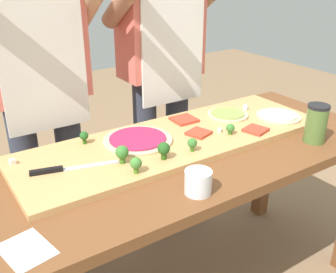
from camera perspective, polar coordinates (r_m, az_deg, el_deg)
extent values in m
cube|color=brown|center=(2.38, 13.76, -3.41)|extent=(0.07, 0.07, 0.71)
cube|color=brown|center=(1.52, 1.57, -3.16)|extent=(1.76, 0.69, 0.04)
cube|color=tan|center=(1.60, 1.17, -0.43)|extent=(1.31, 0.43, 0.02)
cube|color=#B7BABF|center=(1.40, -11.01, -4.13)|extent=(0.19, 0.07, 0.00)
cube|color=black|center=(1.39, -17.20, -4.78)|extent=(0.11, 0.05, 0.02)
cylinder|color=beige|center=(1.83, 8.61, 3.10)|extent=(0.19, 0.19, 0.01)
cylinder|color=#899E4C|center=(1.82, 8.62, 3.34)|extent=(0.15, 0.15, 0.01)
cylinder|color=beige|center=(1.56, -4.40, -0.52)|extent=(0.27, 0.27, 0.01)
cylinder|color=#9E234C|center=(1.55, -4.41, -0.26)|extent=(0.22, 0.22, 0.01)
cylinder|color=beige|center=(1.86, 15.67, 2.82)|extent=(0.20, 0.20, 0.01)
cylinder|color=beige|center=(1.86, 15.70, 3.05)|extent=(0.17, 0.17, 0.01)
cube|color=#BC3D28|center=(1.62, 4.46, 0.51)|extent=(0.11, 0.11, 0.01)
cube|color=#BC3D28|center=(1.68, 12.57, 0.94)|extent=(0.11, 0.11, 0.01)
cube|color=#BC3D28|center=(1.75, 2.35, 2.46)|extent=(0.10, 0.10, 0.01)
cylinder|color=#2C5915|center=(1.56, -11.99, -0.65)|extent=(0.02, 0.02, 0.02)
sphere|color=#23561E|center=(1.56, -12.06, 0.12)|extent=(0.03, 0.03, 0.03)
cylinder|color=#3F7220|center=(1.48, 3.51, -1.75)|extent=(0.02, 0.02, 0.02)
sphere|color=#38752D|center=(1.47, 3.54, -0.93)|extent=(0.04, 0.04, 0.04)
cylinder|color=#3F7220|center=(1.63, 8.95, 0.57)|extent=(0.02, 0.02, 0.02)
sphere|color=#38752D|center=(1.63, 9.00, 1.23)|extent=(0.04, 0.04, 0.04)
cylinder|color=#3F7220|center=(1.40, -6.61, -3.35)|extent=(0.02, 0.02, 0.03)
sphere|color=#38752D|center=(1.38, -6.67, -2.26)|extent=(0.05, 0.05, 0.05)
cylinder|color=#487A23|center=(1.33, -4.64, -4.85)|extent=(0.02, 0.02, 0.02)
sphere|color=#427F33|center=(1.32, -4.67, -3.85)|extent=(0.04, 0.04, 0.04)
cylinder|color=#2C5915|center=(1.41, -0.62, -2.81)|extent=(0.02, 0.02, 0.03)
sphere|color=#23561E|center=(1.40, -0.63, -1.74)|extent=(0.05, 0.05, 0.05)
cube|color=silver|center=(1.65, 7.47, 0.94)|extent=(0.02, 0.02, 0.02)
cube|color=white|center=(1.48, -21.60, -3.42)|extent=(0.02, 0.02, 0.02)
cube|color=white|center=(1.92, 11.13, 4.17)|extent=(0.03, 0.03, 0.02)
cylinder|color=white|center=(1.25, 4.39, -6.59)|extent=(0.09, 0.09, 0.08)
cylinder|color=white|center=(1.26, 4.36, -7.20)|extent=(0.08, 0.08, 0.04)
cylinder|color=#517033|center=(1.69, 20.62, 1.57)|extent=(0.08, 0.08, 0.15)
cylinder|color=black|center=(1.66, 21.01, 4.08)|extent=(0.09, 0.09, 0.01)
cube|color=white|center=(1.11, -19.82, -15.17)|extent=(0.14, 0.16, 0.00)
cylinder|color=#333847|center=(1.93, -19.10, -7.82)|extent=(0.12, 0.12, 0.90)
cylinder|color=#333847|center=(1.98, -13.54, -6.31)|extent=(0.12, 0.12, 0.90)
cube|color=#DB6B5B|center=(1.71, -19.19, 14.27)|extent=(0.40, 0.20, 0.55)
cube|color=silver|center=(1.62, -17.72, 10.98)|extent=(0.34, 0.01, 0.60)
cylinder|color=#333847|center=(2.12, -3.21, -3.34)|extent=(0.12, 0.12, 0.90)
cylinder|color=#333847|center=(2.22, 1.23, -2.02)|extent=(0.12, 0.12, 0.90)
cube|color=#DB6B5B|center=(1.95, -1.09, 16.66)|extent=(0.40, 0.20, 0.55)
cube|color=white|center=(1.88, 0.76, 13.80)|extent=(0.34, 0.01, 0.60)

